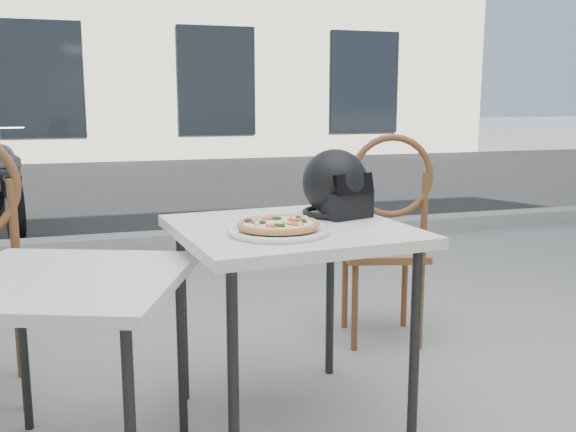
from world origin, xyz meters
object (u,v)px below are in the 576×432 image
object	(u,v)px
cafe_chair_main	(386,229)
plate	(278,231)
motorcycle	(6,185)
cafe_table_side	(63,295)
helmet	(336,186)
pizza	(278,224)
cafe_table_main	(290,244)

from	to	relation	value
cafe_chair_main	plate	bearing A→B (deg)	58.03
cafe_chair_main	motorcycle	size ratio (longest dim) A/B	0.56
cafe_chair_main	motorcycle	distance (m)	4.33
cafe_chair_main	cafe_table_side	xyz separation A→B (m)	(-1.46, -0.76, 0.03)
cafe_chair_main	motorcycle	xyz separation A→B (m)	(-2.11, 3.78, -0.17)
cafe_chair_main	cafe_table_side	distance (m)	1.65
helmet	motorcycle	size ratio (longest dim) A/B	0.17
plate	pizza	bearing A→B (deg)	83.51
plate	helmet	xyz separation A→B (m)	(0.31, 0.27, 0.10)
plate	pizza	size ratio (longest dim) A/B	1.10
cafe_table_side	motorcycle	distance (m)	4.59
cafe_table_main	cafe_table_side	world-z (taller)	cafe_table_main
cafe_chair_main	motorcycle	world-z (taller)	cafe_chair_main
cafe_table_main	cafe_table_side	bearing A→B (deg)	-169.13
plate	helmet	world-z (taller)	helmet
motorcycle	pizza	bearing A→B (deg)	-84.55
cafe_table_side	motorcycle	bearing A→B (deg)	98.10
motorcycle	cafe_table_side	bearing A→B (deg)	-92.96
motorcycle	cafe_chair_main	bearing A→B (deg)	-71.93
helmet	plate	bearing A→B (deg)	-157.05
plate	cafe_table_main	bearing A→B (deg)	57.27
plate	helmet	size ratio (longest dim) A/B	1.10
plate	cafe_table_side	world-z (taller)	plate
plate	motorcycle	xyz separation A→B (m)	(-1.34, 4.52, -0.35)
pizza	cafe_chair_main	size ratio (longest dim) A/B	0.31
cafe_table_main	helmet	size ratio (longest dim) A/B	2.64
cafe_chair_main	cafe_table_main	bearing A→B (deg)	55.79
helmet	cafe_chair_main	distance (m)	0.71
pizza	cafe_table_side	size ratio (longest dim) A/B	0.36
pizza	cafe_chair_main	xyz separation A→B (m)	(0.77, 0.74, -0.20)
helmet	cafe_table_side	distance (m)	1.08
plate	cafe_chair_main	world-z (taller)	cafe_chair_main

